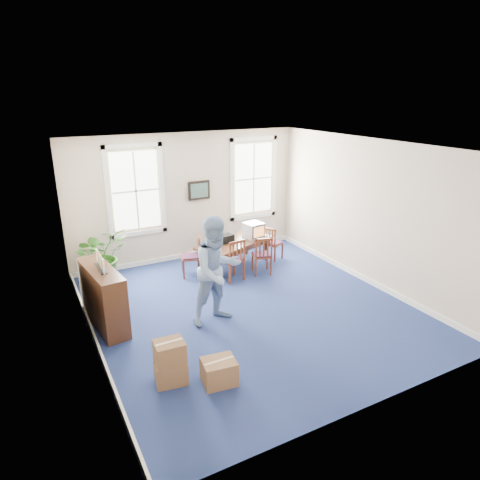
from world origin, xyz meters
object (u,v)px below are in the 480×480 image
crt_tv (254,230)px  man (217,271)px  cardboard_boxes (180,355)px  chair_near_left (232,259)px  credenza (103,296)px  conference_table (234,254)px  potted_plant (101,255)px

crt_tv → man: bearing=-140.8°
man → cardboard_boxes: 1.85m
chair_near_left → credenza: size_ratio=0.67×
conference_table → potted_plant: potted_plant is taller
chair_near_left → conference_table: bearing=-128.7°
potted_plant → chair_near_left: bearing=-25.2°
chair_near_left → credenza: 3.09m
crt_tv → cardboard_boxes: crt_tv is taller
man → crt_tv: bearing=39.7°
credenza → potted_plant: size_ratio=1.16×
credenza → cardboard_boxes: size_ratio=1.20×
conference_table → cardboard_boxes: cardboard_boxes is taller
credenza → potted_plant: potted_plant is taller
crt_tv → potted_plant: bearing=162.9°
conference_table → crt_tv: (0.57, 0.04, 0.52)m
conference_table → potted_plant: (-3.05, 0.59, 0.32)m
cardboard_boxes → chair_near_left: bearing=50.4°
potted_plant → crt_tv: bearing=-8.6°
potted_plant → cardboard_boxes: size_ratio=1.04×
crt_tv → credenza: 4.22m
conference_table → credenza: size_ratio=1.28×
crt_tv → potted_plant: size_ratio=0.36×
crt_tv → chair_near_left: size_ratio=0.46×
cardboard_boxes → potted_plant: bearing=95.0°
conference_table → cardboard_boxes: bearing=-148.5°
chair_near_left → man: man is taller
man → cardboard_boxes: bearing=-142.7°
credenza → cardboard_boxes: credenza is taller
chair_near_left → potted_plant: (-2.65, 1.25, 0.15)m
chair_near_left → potted_plant: size_ratio=0.77×
man → credenza: (-1.92, 0.82, -0.44)m
chair_near_left → man: size_ratio=0.49×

